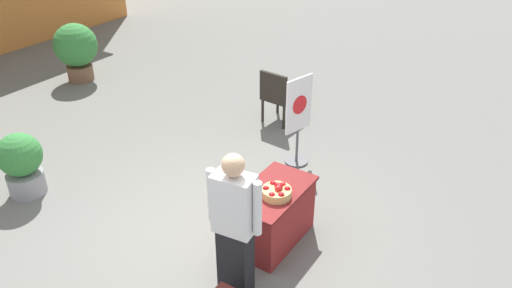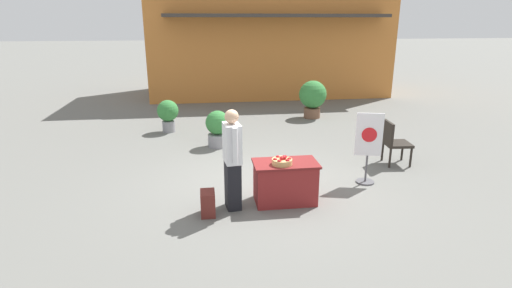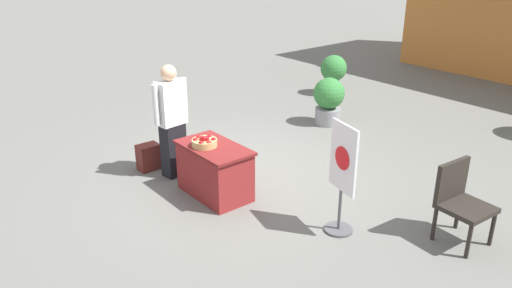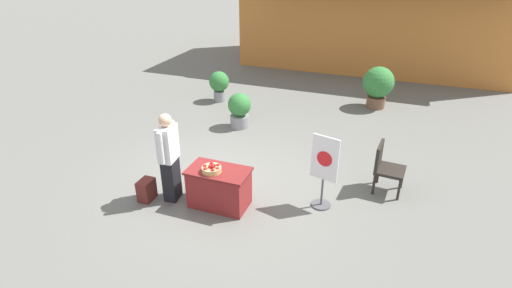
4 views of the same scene
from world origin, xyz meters
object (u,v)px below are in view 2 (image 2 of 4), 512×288
(person_visitor, at_px, (232,159))
(patio_chair, at_px, (393,140))
(display_table, at_px, (285,182))
(poster_board, at_px, (368,146))
(potted_plant_near_left, at_px, (218,127))
(apple_basket, at_px, (282,161))
(potted_plant_near_right, at_px, (313,97))
(potted_plant_far_right, at_px, (168,113))
(backpack, at_px, (208,203))

(person_visitor, height_order, patio_chair, person_visitor)
(display_table, bearing_deg, poster_board, 19.81)
(display_table, distance_m, potted_plant_near_left, 3.63)
(apple_basket, height_order, potted_plant_near_right, potted_plant_near_right)
(potted_plant_far_right, bearing_deg, potted_plant_near_right, 13.91)
(backpack, height_order, patio_chair, patio_chair)
(apple_basket, distance_m, potted_plant_far_right, 5.70)
(person_visitor, height_order, potted_plant_far_right, person_visitor)
(potted_plant_near_right, bearing_deg, backpack, -118.82)
(potted_plant_far_right, bearing_deg, apple_basket, -65.86)
(potted_plant_near_left, relative_size, potted_plant_near_right, 0.76)
(apple_basket, bearing_deg, backpack, -170.14)
(poster_board, bearing_deg, person_visitor, -59.78)
(display_table, bearing_deg, apple_basket, -129.04)
(potted_plant_far_right, bearing_deg, potted_plant_near_left, -49.93)
(poster_board, bearing_deg, backpack, -58.22)
(backpack, xyz_separation_m, potted_plant_far_right, (-1.02, 5.42, 0.35))
(poster_board, distance_m, potted_plant_far_right, 6.12)
(display_table, xyz_separation_m, poster_board, (1.79, 0.65, 0.39))
(person_visitor, height_order, poster_board, person_visitor)
(potted_plant_near_right, bearing_deg, patio_chair, -82.78)
(apple_basket, bearing_deg, poster_board, 21.71)
(person_visitor, bearing_deg, potted_plant_near_right, 56.75)
(display_table, distance_m, poster_board, 1.95)
(backpack, bearing_deg, poster_board, 17.02)
(patio_chair, xyz_separation_m, potted_plant_near_right, (-0.59, 4.63, 0.16))
(display_table, xyz_separation_m, patio_chair, (2.82, 1.61, 0.18))
(potted_plant_far_right, bearing_deg, backpack, -79.30)
(person_visitor, relative_size, poster_board, 1.22)
(potted_plant_far_right, distance_m, potted_plant_near_right, 4.78)
(person_visitor, distance_m, potted_plant_near_left, 3.60)
(poster_board, bearing_deg, potted_plant_far_right, -121.87)
(display_table, relative_size, potted_plant_near_left, 1.20)
(poster_board, distance_m, potted_plant_near_left, 4.01)
(backpack, distance_m, poster_board, 3.37)
(patio_chair, relative_size, potted_plant_near_left, 1.05)
(patio_chair, relative_size, potted_plant_near_right, 0.80)
(person_visitor, height_order, backpack, person_visitor)
(apple_basket, bearing_deg, potted_plant_near_left, 105.07)
(potted_plant_near_left, bearing_deg, backpack, -95.14)
(display_table, relative_size, apple_basket, 3.23)
(person_visitor, relative_size, backpack, 4.18)
(poster_board, relative_size, potted_plant_near_left, 1.52)
(apple_basket, distance_m, person_visitor, 0.87)
(backpack, xyz_separation_m, potted_plant_near_left, (0.34, 3.80, 0.30))
(patio_chair, distance_m, potted_plant_far_right, 6.28)
(backpack, relative_size, poster_board, 0.29)
(person_visitor, bearing_deg, patio_chair, 17.93)
(patio_chair, bearing_deg, potted_plant_far_right, 151.07)
(backpack, bearing_deg, person_visitor, 26.02)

